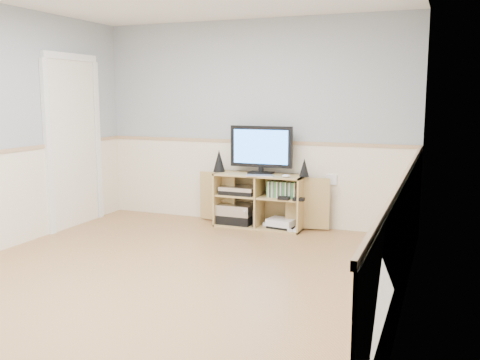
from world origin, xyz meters
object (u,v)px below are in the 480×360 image
(media_cabinet, at_px, (261,199))
(game_consoles, at_px, (281,223))
(monitor, at_px, (261,148))
(keyboard, at_px, (260,175))

(media_cabinet, height_order, game_consoles, media_cabinet)
(media_cabinet, xyz_separation_m, monitor, (-0.00, -0.00, 0.63))
(keyboard, bearing_deg, monitor, 91.66)
(media_cabinet, height_order, keyboard, keyboard)
(monitor, bearing_deg, game_consoles, -12.32)
(keyboard, bearing_deg, media_cabinet, 91.49)
(keyboard, bearing_deg, game_consoles, 16.04)
(monitor, height_order, game_consoles, monitor)
(monitor, bearing_deg, keyboard, -75.22)
(monitor, bearing_deg, media_cabinet, 90.00)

